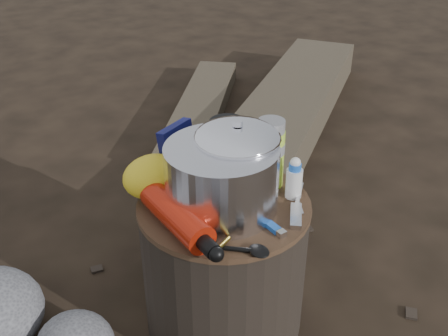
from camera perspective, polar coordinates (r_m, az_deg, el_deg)
ground at (r=1.55m, az=0.00°, el=-15.44°), size 60.00×60.00×0.00m
stump at (r=1.42m, az=0.00°, el=-10.08°), size 0.41×0.41×0.38m
log_main at (r=2.39m, az=5.89°, el=4.69°), size 1.79×1.33×0.16m
log_small at (r=2.60m, az=-2.41°, el=6.12°), size 0.90×0.92×0.09m
foil_windscreen at (r=1.25m, az=-0.25°, el=-1.07°), size 0.26×0.26×0.16m
camping_pot at (r=1.27m, az=1.37°, el=0.57°), size 0.20×0.20×0.20m
fuel_bottle at (r=1.21m, az=-4.93°, el=-5.09°), size 0.08×0.28×0.07m
thermos at (r=1.34m, az=4.83°, el=1.50°), size 0.07×0.07×0.18m
travel_mug at (r=1.42m, az=0.36°, el=2.44°), size 0.09×0.09×0.13m
stuff_sack at (r=1.32m, az=-7.46°, el=-0.87°), size 0.15×0.12×0.10m
food_pouch at (r=1.39m, az=-4.84°, el=1.77°), size 0.11×0.06×0.14m
lighter at (r=1.23m, az=4.93°, el=-6.00°), size 0.02×0.07×0.01m
multitool at (r=1.26m, az=7.53°, el=-5.02°), size 0.08×0.08×0.01m
pot_grabber at (r=1.32m, az=7.66°, el=-3.25°), size 0.10×0.11×0.01m
spork at (r=1.16m, az=0.05°, el=-8.33°), size 0.13×0.13×0.01m
squeeze_bottle at (r=1.32m, az=7.35°, el=-1.23°), size 0.04×0.04×0.09m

